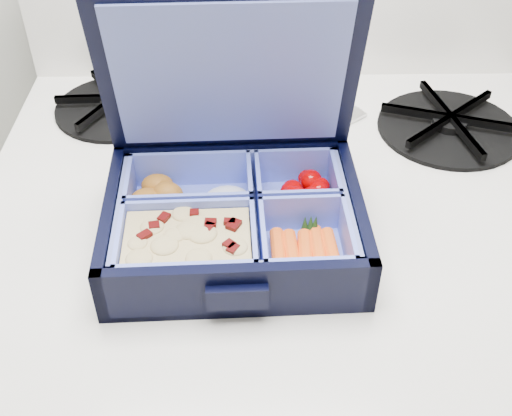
{
  "coord_description": "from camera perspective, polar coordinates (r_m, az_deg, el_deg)",
  "views": [
    {
      "loc": [
        -0.1,
        1.11,
        1.45
      ],
      "look_at": [
        -0.09,
        1.58,
        1.04
      ],
      "focal_mm": 45.0,
      "sensor_mm": 36.0,
      "label": 1
    }
  ],
  "objects": [
    {
      "name": "burner_grate",
      "position": [
        0.83,
        16.85,
        7.38
      ],
      "size": [
        0.22,
        0.22,
        0.03
      ],
      "primitive_type": "cylinder",
      "rotation": [
        0.0,
        0.0,
        -0.32
      ],
      "color": "black",
      "rests_on": "stove"
    },
    {
      "name": "bento_box",
      "position": [
        0.62,
        -1.95,
        -1.22
      ],
      "size": [
        0.25,
        0.2,
        0.06
      ],
      "primitive_type": null,
      "rotation": [
        0.0,
        0.0,
        0.04
      ],
      "color": "black",
      "rests_on": "stove"
    },
    {
      "name": "fork",
      "position": [
        0.78,
        3.91,
        5.97
      ],
      "size": [
        0.17,
        0.14,
        0.01
      ],
      "primitive_type": null,
      "rotation": [
        0.0,
        0.0,
        -0.91
      ],
      "color": "beige",
      "rests_on": "stove"
    },
    {
      "name": "burner_grate_rear",
      "position": [
        0.86,
        -12.27,
        9.09
      ],
      "size": [
        0.16,
        0.16,
        0.02
      ],
      "primitive_type": "cylinder",
      "rotation": [
        0.0,
        0.0,
        0.03
      ],
      "color": "black",
      "rests_on": "stove"
    }
  ]
}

